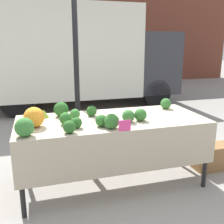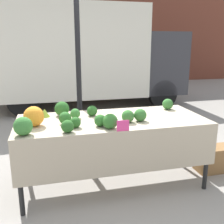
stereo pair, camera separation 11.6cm
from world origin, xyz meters
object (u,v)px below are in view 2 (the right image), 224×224
object	(u,v)px
orange_cauliflower	(34,116)
parked_truck	(81,54)
produce_crate	(215,159)
price_sign	(123,126)

from	to	relation	value
orange_cauliflower	parked_truck	bearing A→B (deg)	76.13
orange_cauliflower	produce_crate	xyz separation A→B (m)	(2.26, 0.05, -0.75)
orange_cauliflower	produce_crate	distance (m)	2.39
price_sign	produce_crate	world-z (taller)	price_sign
produce_crate	orange_cauliflower	bearing A→B (deg)	-178.79
parked_truck	produce_crate	world-z (taller)	parked_truck
parked_truck	orange_cauliflower	bearing A→B (deg)	-103.87
price_sign	produce_crate	size ratio (longest dim) A/B	0.25
orange_cauliflower	price_sign	bearing A→B (deg)	-23.79
parked_truck	price_sign	size ratio (longest dim) A/B	39.95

